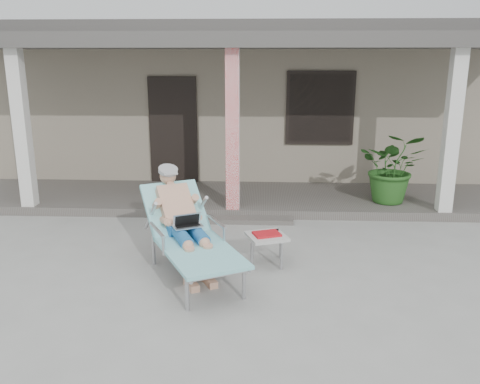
{
  "coord_description": "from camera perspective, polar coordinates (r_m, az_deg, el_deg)",
  "views": [
    {
      "loc": [
        0.5,
        -6.06,
        2.66
      ],
      "look_at": [
        0.19,
        0.6,
        0.85
      ],
      "focal_mm": 38.0,
      "sensor_mm": 36.0,
      "label": 1
    }
  ],
  "objects": [
    {
      "name": "side_table",
      "position": [
        6.62,
        3.02,
        -5.15
      ],
      "size": [
        0.61,
        0.61,
        0.43
      ],
      "rotation": [
        0.0,
        0.0,
        0.35
      ],
      "color": "beige",
      "rests_on": "ground"
    },
    {
      "name": "porch_deck",
      "position": [
        9.43,
        -0.48,
        -0.72
      ],
      "size": [
        10.0,
        2.0,
        0.15
      ],
      "primitive_type": "cube",
      "color": "#605B56",
      "rests_on": "ground"
    },
    {
      "name": "house",
      "position": [
        12.6,
        0.39,
        10.66
      ],
      "size": [
        10.4,
        5.4,
        3.3
      ],
      "color": "gray",
      "rests_on": "ground"
    },
    {
      "name": "porch_step",
      "position": [
        8.34,
        -0.91,
        -3.13
      ],
      "size": [
        2.0,
        0.3,
        0.07
      ],
      "primitive_type": "cube",
      "color": "#605B56",
      "rests_on": "ground"
    },
    {
      "name": "ground",
      "position": [
        6.63,
        -1.91,
        -8.45
      ],
      "size": [
        60.0,
        60.0,
        0.0
      ],
      "primitive_type": "plane",
      "color": "#9E9E99",
      "rests_on": "ground"
    },
    {
      "name": "porch_overhang",
      "position": [
        9.02,
        -0.54,
        16.0
      ],
      "size": [
        10.0,
        2.3,
        2.85
      ],
      "color": "silver",
      "rests_on": "porch_deck"
    },
    {
      "name": "lounger",
      "position": [
        6.29,
        -6.13,
        -1.93
      ],
      "size": [
        1.57,
        2.09,
        1.33
      ],
      "rotation": [
        0.0,
        0.0,
        0.47
      ],
      "color": "#B7B7BC",
      "rests_on": "ground"
    },
    {
      "name": "potted_palm",
      "position": [
        9.19,
        16.82,
        2.65
      ],
      "size": [
        1.33,
        1.22,
        1.24
      ],
      "primitive_type": "imported",
      "rotation": [
        0.0,
        0.0,
        -0.26
      ],
      "color": "#26591E",
      "rests_on": "porch_deck"
    }
  ]
}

